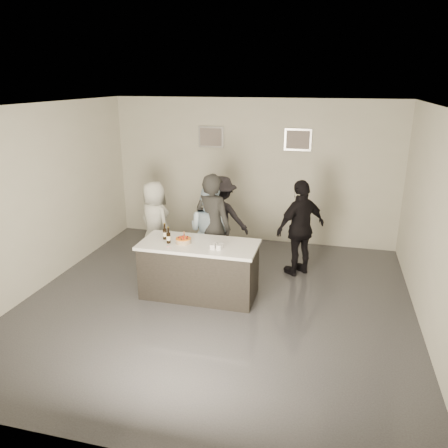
{
  "coord_description": "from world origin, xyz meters",
  "views": [
    {
      "loc": [
        1.62,
        -5.91,
        3.35
      ],
      "look_at": [
        0.0,
        0.5,
        1.15
      ],
      "focal_mm": 35.0,
      "sensor_mm": 36.0,
      "label": 1
    }
  ],
  "objects_px": {
    "beer_bottle_b": "(168,235)",
    "person_guest_right": "(301,228)",
    "person_main_black": "(213,227)",
    "person_guest_left": "(155,222)",
    "person_guest_back": "(221,218)",
    "bar_counter": "(199,269)",
    "cake": "(183,241)",
    "beer_bottle_a": "(165,231)",
    "person_main_blue": "(209,231)"
  },
  "relations": [
    {
      "from": "person_main_black",
      "to": "person_guest_left",
      "type": "bearing_deg",
      "value": 0.71
    },
    {
      "from": "person_main_black",
      "to": "person_guest_back",
      "type": "xyz_separation_m",
      "value": [
        -0.09,
        0.9,
        -0.12
      ]
    },
    {
      "from": "cake",
      "to": "person_guest_back",
      "type": "relative_size",
      "value": 0.15
    },
    {
      "from": "person_guest_left",
      "to": "person_guest_right",
      "type": "xyz_separation_m",
      "value": [
        2.7,
        0.13,
        0.08
      ]
    },
    {
      "from": "cake",
      "to": "person_main_blue",
      "type": "bearing_deg",
      "value": 79.93
    },
    {
      "from": "beer_bottle_b",
      "to": "person_main_blue",
      "type": "height_order",
      "value": "person_main_blue"
    },
    {
      "from": "beer_bottle_a",
      "to": "person_guest_back",
      "type": "xyz_separation_m",
      "value": [
        0.53,
        1.57,
        -0.22
      ]
    },
    {
      "from": "person_guest_right",
      "to": "person_main_blue",
      "type": "bearing_deg",
      "value": -29.71
    },
    {
      "from": "person_main_black",
      "to": "bar_counter",
      "type": "bearing_deg",
      "value": 106.17
    },
    {
      "from": "person_main_blue",
      "to": "person_guest_left",
      "type": "relative_size",
      "value": 1.03
    },
    {
      "from": "person_guest_left",
      "to": "person_guest_back",
      "type": "xyz_separation_m",
      "value": [
        1.16,
        0.5,
        0.03
      ]
    },
    {
      "from": "beer_bottle_b",
      "to": "person_guest_back",
      "type": "height_order",
      "value": "person_guest_back"
    },
    {
      "from": "person_main_black",
      "to": "person_guest_back",
      "type": "distance_m",
      "value": 0.92
    },
    {
      "from": "beer_bottle_a",
      "to": "person_guest_right",
      "type": "bearing_deg",
      "value": 30.22
    },
    {
      "from": "person_main_black",
      "to": "beer_bottle_a",
      "type": "bearing_deg",
      "value": 66.29
    },
    {
      "from": "person_main_black",
      "to": "person_guest_back",
      "type": "relative_size",
      "value": 1.15
    },
    {
      "from": "person_guest_right",
      "to": "person_guest_back",
      "type": "xyz_separation_m",
      "value": [
        -1.54,
        0.37,
        -0.05
      ]
    },
    {
      "from": "bar_counter",
      "to": "person_guest_left",
      "type": "bearing_deg",
      "value": 137.24
    },
    {
      "from": "person_guest_left",
      "to": "person_guest_back",
      "type": "relative_size",
      "value": 0.97
    },
    {
      "from": "cake",
      "to": "person_guest_left",
      "type": "height_order",
      "value": "person_guest_left"
    },
    {
      "from": "person_main_black",
      "to": "person_main_blue",
      "type": "distance_m",
      "value": 0.22
    },
    {
      "from": "beer_bottle_a",
      "to": "person_guest_right",
      "type": "xyz_separation_m",
      "value": [
        2.07,
        1.21,
        -0.17
      ]
    },
    {
      "from": "beer_bottle_a",
      "to": "person_guest_back",
      "type": "height_order",
      "value": "person_guest_back"
    },
    {
      "from": "cake",
      "to": "person_guest_back",
      "type": "distance_m",
      "value": 1.68
    },
    {
      "from": "person_main_blue",
      "to": "person_guest_right",
      "type": "xyz_separation_m",
      "value": [
        1.57,
        0.4,
        0.06
      ]
    },
    {
      "from": "beer_bottle_b",
      "to": "beer_bottle_a",
      "type": "bearing_deg",
      "value": 128.03
    },
    {
      "from": "cake",
      "to": "beer_bottle_a",
      "type": "height_order",
      "value": "beer_bottle_a"
    },
    {
      "from": "person_guest_right",
      "to": "person_main_black",
      "type": "bearing_deg",
      "value": -23.77
    },
    {
      "from": "cake",
      "to": "person_guest_right",
      "type": "xyz_separation_m",
      "value": [
        1.73,
        1.3,
        -0.08
      ]
    },
    {
      "from": "bar_counter",
      "to": "person_guest_back",
      "type": "distance_m",
      "value": 1.66
    },
    {
      "from": "cake",
      "to": "beer_bottle_a",
      "type": "bearing_deg",
      "value": 165.01
    },
    {
      "from": "bar_counter",
      "to": "cake",
      "type": "distance_m",
      "value": 0.54
    },
    {
      "from": "beer_bottle_a",
      "to": "person_main_black",
      "type": "relative_size",
      "value": 0.14
    },
    {
      "from": "cake",
      "to": "person_guest_back",
      "type": "height_order",
      "value": "person_guest_back"
    },
    {
      "from": "beer_bottle_b",
      "to": "person_guest_back",
      "type": "distance_m",
      "value": 1.79
    },
    {
      "from": "person_main_blue",
      "to": "person_guest_back",
      "type": "xyz_separation_m",
      "value": [
        0.02,
        0.77,
        0.01
      ]
    },
    {
      "from": "beer_bottle_a",
      "to": "person_main_black",
      "type": "height_order",
      "value": "person_main_black"
    },
    {
      "from": "beer_bottle_b",
      "to": "person_guest_back",
      "type": "relative_size",
      "value": 0.16
    },
    {
      "from": "beer_bottle_a",
      "to": "person_main_blue",
      "type": "relative_size",
      "value": 0.16
    },
    {
      "from": "beer_bottle_a",
      "to": "person_main_blue",
      "type": "bearing_deg",
      "value": 58.04
    },
    {
      "from": "beer_bottle_b",
      "to": "person_main_black",
      "type": "distance_m",
      "value": 0.97
    },
    {
      "from": "cake",
      "to": "beer_bottle_b",
      "type": "bearing_deg",
      "value": -164.03
    },
    {
      "from": "beer_bottle_b",
      "to": "person_guest_right",
      "type": "xyz_separation_m",
      "value": [
        1.95,
        1.36,
        -0.17
      ]
    },
    {
      "from": "cake",
      "to": "beer_bottle_b",
      "type": "height_order",
      "value": "beer_bottle_b"
    },
    {
      "from": "person_main_blue",
      "to": "person_guest_left",
      "type": "xyz_separation_m",
      "value": [
        -1.14,
        0.27,
        -0.02
      ]
    },
    {
      "from": "bar_counter",
      "to": "person_guest_right",
      "type": "relative_size",
      "value": 1.08
    },
    {
      "from": "person_guest_right",
      "to": "person_guest_back",
      "type": "bearing_deg",
      "value": -57.42
    },
    {
      "from": "beer_bottle_b",
      "to": "person_main_blue",
      "type": "xyz_separation_m",
      "value": [
        0.38,
        0.96,
        -0.22
      ]
    },
    {
      "from": "person_main_black",
      "to": "cake",
      "type": "bearing_deg",
      "value": 89.23
    },
    {
      "from": "bar_counter",
      "to": "cake",
      "type": "height_order",
      "value": "cake"
    }
  ]
}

